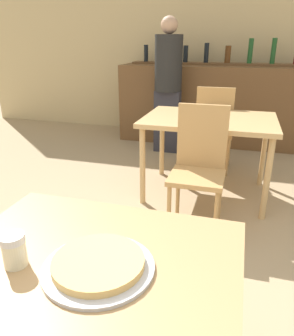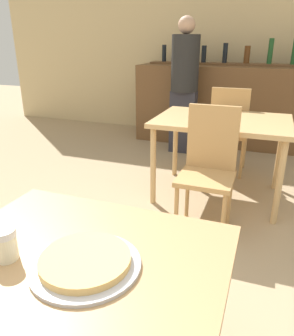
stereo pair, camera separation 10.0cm
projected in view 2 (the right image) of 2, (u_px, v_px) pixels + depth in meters
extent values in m
cube|color=#D1B784|center=(240.00, 39.00, 4.67)|extent=(8.00, 0.05, 2.80)
cube|color=#A87F51|center=(81.00, 259.00, 1.06)|extent=(0.94, 0.71, 0.04)
cylinder|color=#A87F51|center=(45.00, 269.00, 1.59)|extent=(0.05, 0.05, 0.71)
cylinder|color=#A87F51|center=(214.00, 315.00, 1.32)|extent=(0.05, 0.05, 0.71)
cube|color=tan|center=(222.00, 121.00, 2.89)|extent=(1.16, 0.84, 0.04)
cylinder|color=tan|center=(153.00, 167.00, 2.88)|extent=(0.05, 0.05, 0.71)
cylinder|color=tan|center=(279.00, 183.00, 2.54)|extent=(0.05, 0.05, 0.71)
cylinder|color=tan|center=(175.00, 144.00, 3.50)|extent=(0.05, 0.05, 0.71)
cylinder|color=tan|center=(279.00, 155.00, 3.16)|extent=(0.05, 0.05, 0.71)
cube|color=brown|center=(230.00, 106.00, 4.54)|extent=(2.60, 0.56, 1.07)
cube|color=brown|center=(235.00, 64.00, 4.47)|extent=(2.39, 0.24, 0.03)
cylinder|color=black|center=(164.00, 53.00, 4.75)|extent=(0.06, 0.06, 0.23)
cylinder|color=#5B3314|center=(184.00, 53.00, 4.65)|extent=(0.08, 0.08, 0.24)
cylinder|color=black|center=(204.00, 54.00, 4.56)|extent=(0.07, 0.07, 0.22)
cylinder|color=black|center=(225.00, 53.00, 4.46)|extent=(0.06, 0.06, 0.26)
cylinder|color=#5B3314|center=(247.00, 55.00, 4.37)|extent=(0.08, 0.08, 0.22)
cylinder|color=#1E5123|center=(270.00, 51.00, 4.26)|extent=(0.06, 0.06, 0.32)
cube|color=tan|center=(206.00, 178.00, 2.41)|extent=(0.40, 0.40, 0.04)
cube|color=tan|center=(213.00, 138.00, 2.47)|extent=(0.38, 0.04, 0.49)
cylinder|color=tan|center=(176.00, 213.00, 2.40)|extent=(0.03, 0.03, 0.42)
cylinder|color=tan|center=(223.00, 221.00, 2.29)|extent=(0.03, 0.03, 0.42)
cylinder|color=tan|center=(187.00, 194.00, 2.69)|extent=(0.03, 0.03, 0.42)
cylinder|color=tan|center=(229.00, 200.00, 2.58)|extent=(0.03, 0.03, 0.42)
cube|color=tan|center=(229.00, 133.00, 3.57)|extent=(0.40, 0.40, 0.04)
cube|color=tan|center=(229.00, 113.00, 3.32)|extent=(0.38, 0.04, 0.49)
cylinder|color=tan|center=(244.00, 150.00, 3.75)|extent=(0.03, 0.03, 0.42)
cylinder|color=tan|center=(215.00, 147.00, 3.86)|extent=(0.03, 0.03, 0.42)
cylinder|color=tan|center=(242.00, 160.00, 3.45)|extent=(0.03, 0.03, 0.42)
cylinder|color=tan|center=(209.00, 156.00, 3.56)|extent=(0.03, 0.03, 0.42)
cylinder|color=#B7B7BC|center=(86.00, 265.00, 0.99)|extent=(0.34, 0.34, 0.01)
cylinder|color=#E0B266|center=(85.00, 260.00, 0.99)|extent=(0.28, 0.28, 0.02)
cylinder|color=beige|center=(6.00, 248.00, 1.02)|extent=(0.07, 0.07, 0.08)
cylinder|color=silver|center=(3.00, 233.00, 1.00)|extent=(0.07, 0.07, 0.02)
cube|color=#2D2D38|center=(183.00, 122.00, 4.26)|extent=(0.32, 0.18, 0.79)
cylinder|color=#262626|center=(185.00, 63.00, 3.99)|extent=(0.34, 0.34, 0.66)
sphere|color=tan|center=(187.00, 25.00, 3.83)|extent=(0.21, 0.21, 0.21)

